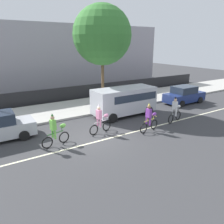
{
  "coord_description": "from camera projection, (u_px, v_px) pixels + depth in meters",
  "views": [
    {
      "loc": [
        -5.55,
        -10.8,
        5.46
      ],
      "look_at": [
        2.0,
        1.2,
        1.0
      ],
      "focal_mm": 35.0,
      "sensor_mm": 36.0,
      "label": 1
    }
  ],
  "objects": [
    {
      "name": "parade_cyclist_purple",
      "position": [
        150.0,
        119.0,
        13.99
      ],
      "size": [
        1.71,
        0.53,
        1.92
      ],
      "color": "black",
      "rests_on": "ground"
    },
    {
      "name": "parade_cyclist_pink",
      "position": [
        100.0,
        120.0,
        13.72
      ],
      "size": [
        1.71,
        0.53,
        1.92
      ],
      "color": "black",
      "rests_on": "ground"
    },
    {
      "name": "fence_line",
      "position": [
        48.0,
        96.0,
        20.56
      ],
      "size": [
        40.0,
        0.08,
        1.4
      ],
      "primitive_type": "cube",
      "color": "black",
      "rests_on": "ground"
    },
    {
      "name": "ground_plane",
      "position": [
        95.0,
        138.0,
        13.17
      ],
      "size": [
        80.0,
        80.0,
        0.0
      ],
      "primitive_type": "plane",
      "color": "#38383A"
    },
    {
      "name": "parked_car_navy",
      "position": [
        184.0,
        95.0,
        20.71
      ],
      "size": [
        4.1,
        1.92,
        1.64
      ],
      "color": "navy",
      "rests_on": "ground"
    },
    {
      "name": "sidewalk_curb",
      "position": [
        59.0,
        110.0,
        18.4
      ],
      "size": [
        60.0,
        5.0,
        0.15
      ],
      "primitive_type": "cube",
      "color": "#ADAAA3",
      "rests_on": "ground"
    },
    {
      "name": "building_backdrop",
      "position": [
        51.0,
        57.0,
        28.2
      ],
      "size": [
        28.0,
        8.0,
        7.67
      ],
      "primitive_type": "cube",
      "color": "#99939E",
      "rests_on": "ground"
    },
    {
      "name": "parade_cyclist_lime",
      "position": [
        55.0,
        131.0,
        11.99
      ],
      "size": [
        1.7,
        0.55,
        1.92
      ],
      "color": "black",
      "rests_on": "ground"
    },
    {
      "name": "road_centre_line",
      "position": [
        99.0,
        141.0,
        12.77
      ],
      "size": [
        36.0,
        0.14,
        0.01
      ],
      "primitive_type": "cube",
      "color": "beige",
      "rests_on": "ground"
    },
    {
      "name": "street_tree_near_lamp",
      "position": [
        102.0,
        35.0,
        17.34
      ],
      "size": [
        4.72,
        4.72,
        8.31
      ],
      "color": "brown",
      "rests_on": "sidewalk_curb"
    },
    {
      "name": "parked_van_silver",
      "position": [
        125.0,
        99.0,
        17.08
      ],
      "size": [
        5.0,
        2.22,
        2.18
      ],
      "color": "silver",
      "rests_on": "ground"
    },
    {
      "name": "parade_cyclist_zebra",
      "position": [
        175.0,
        111.0,
        15.72
      ],
      "size": [
        1.69,
        0.57,
        1.92
      ],
      "color": "black",
      "rests_on": "ground"
    }
  ]
}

